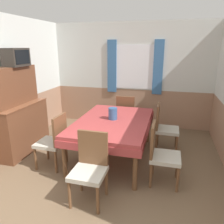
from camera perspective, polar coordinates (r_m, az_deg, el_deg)
The scene contains 11 objects.
wall_back at distance 5.66m, azimuth 4.97°, elevation 9.56°, with size 4.41×0.09×2.60m.
wall_left at distance 4.80m, azimuth -24.37°, elevation 6.70°, with size 0.05×4.09×2.60m.
dining_table at distance 3.97m, azimuth 0.30°, elevation -3.48°, with size 1.30×1.93×0.74m.
chair_head_window at distance 5.13m, azimuth 3.73°, elevation -0.43°, with size 0.44×0.44×0.94m.
chair_left_near at distance 3.85m, azimuth -14.93°, elevation -6.99°, with size 0.44×0.44×0.94m.
chair_right_near at distance 3.39m, azimuth 12.62°, elevation -10.24°, with size 0.44×0.44×0.94m.
chair_right_far at distance 4.45m, azimuth 13.39°, elevation -3.63°, with size 0.44×0.44×0.94m.
chair_head_near at distance 2.99m, azimuth -5.76°, elevation -13.76°, with size 0.44×0.44×0.94m.
sideboard at distance 4.59m, azimuth -22.98°, elevation -1.23°, with size 0.46×1.22×1.66m.
tv at distance 4.49m, azimuth -23.78°, elevation 12.96°, with size 0.29×0.47×0.33m.
vase at distance 3.95m, azimuth 0.22°, elevation -0.41°, with size 0.16×0.16×0.21m.
Camera 1 is at (0.99, -1.82, 2.02)m, focal length 35.00 mm.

